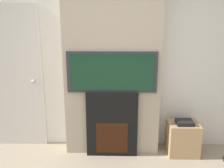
# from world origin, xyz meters

# --- Properties ---
(wall_back) EXTENTS (6.00, 0.06, 2.70)m
(wall_back) POSITION_xyz_m (0.00, 2.03, 1.35)
(wall_back) COLOR silver
(wall_back) RESTS_ON ground_plane
(chimney_breast) EXTENTS (1.28, 0.30, 2.70)m
(chimney_breast) POSITION_xyz_m (0.00, 1.85, 1.35)
(chimney_breast) COLOR tan
(chimney_breast) RESTS_ON ground_plane
(fireplace) EXTENTS (0.69, 0.15, 0.90)m
(fireplace) POSITION_xyz_m (0.00, 1.70, 0.45)
(fireplace) COLOR black
(fireplace) RESTS_ON ground_plane
(television) EXTENTS (1.17, 0.07, 0.54)m
(television) POSITION_xyz_m (0.00, 1.70, 1.17)
(television) COLOR #2D2D33
(television) RESTS_ON fireplace
(media_stand) EXTENTS (0.41, 0.36, 0.50)m
(media_stand) POSITION_xyz_m (0.98, 1.74, 0.24)
(media_stand) COLOR tan
(media_stand) RESTS_ON ground_plane
(entry_door) EXTENTS (0.81, 0.09, 2.04)m
(entry_door) POSITION_xyz_m (-1.40, 1.97, 1.02)
(entry_door) COLOR silver
(entry_door) RESTS_ON ground_plane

